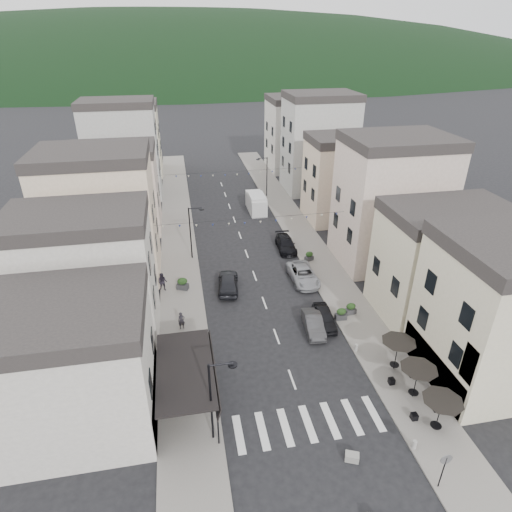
{
  "coord_description": "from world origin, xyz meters",
  "views": [
    {
      "loc": [
        -6.84,
        -16.28,
        22.43
      ],
      "look_at": [
        -0.27,
        18.78,
        3.5
      ],
      "focal_mm": 30.0,
      "sensor_mm": 36.0,
      "label": 1
    }
  ],
  "objects_px": {
    "parked_car_a": "(324,318)",
    "parked_car_d": "(286,244)",
    "parked_car_c": "(303,275)",
    "delivery_van": "(256,203)",
    "parked_car_b": "(313,324)",
    "parked_car_e": "(228,282)",
    "pedestrian_a": "(181,321)",
    "pedestrian_b": "(163,282)"
  },
  "relations": [
    {
      "from": "parked_car_e",
      "to": "delivery_van",
      "type": "bearing_deg",
      "value": -100.69
    },
    {
      "from": "parked_car_d",
      "to": "pedestrian_a",
      "type": "relative_size",
      "value": 3.05
    },
    {
      "from": "parked_car_c",
      "to": "pedestrian_a",
      "type": "xyz_separation_m",
      "value": [
        -12.23,
        -5.74,
        0.17
      ]
    },
    {
      "from": "parked_car_e",
      "to": "pedestrian_b",
      "type": "height_order",
      "value": "pedestrian_b"
    },
    {
      "from": "pedestrian_b",
      "to": "parked_car_b",
      "type": "bearing_deg",
      "value": -21.72
    },
    {
      "from": "parked_car_c",
      "to": "pedestrian_a",
      "type": "bearing_deg",
      "value": -155.37
    },
    {
      "from": "parked_car_d",
      "to": "pedestrian_a",
      "type": "xyz_separation_m",
      "value": [
        -12.23,
        -12.83,
        0.21
      ]
    },
    {
      "from": "delivery_van",
      "to": "parked_car_b",
      "type": "bearing_deg",
      "value": -90.55
    },
    {
      "from": "parked_car_c",
      "to": "parked_car_b",
      "type": "bearing_deg",
      "value": -100.5
    },
    {
      "from": "parked_car_b",
      "to": "delivery_van",
      "type": "bearing_deg",
      "value": 94.82
    },
    {
      "from": "parked_car_a",
      "to": "pedestrian_b",
      "type": "bearing_deg",
      "value": 155.4
    },
    {
      "from": "parked_car_e",
      "to": "delivery_van",
      "type": "relative_size",
      "value": 0.89
    },
    {
      "from": "parked_car_d",
      "to": "parked_car_e",
      "type": "height_order",
      "value": "parked_car_e"
    },
    {
      "from": "delivery_van",
      "to": "pedestrian_a",
      "type": "distance_m",
      "value": 27.38
    },
    {
      "from": "parked_car_d",
      "to": "pedestrian_b",
      "type": "xyz_separation_m",
      "value": [
        -13.8,
        -6.5,
        0.36
      ]
    },
    {
      "from": "parked_car_b",
      "to": "parked_car_c",
      "type": "height_order",
      "value": "parked_car_c"
    },
    {
      "from": "parked_car_c",
      "to": "delivery_van",
      "type": "bearing_deg",
      "value": 92.9
    },
    {
      "from": "parked_car_a",
      "to": "parked_car_b",
      "type": "distance_m",
      "value": 1.33
    },
    {
      "from": "parked_car_a",
      "to": "pedestrian_a",
      "type": "bearing_deg",
      "value": 178.22
    },
    {
      "from": "parked_car_e",
      "to": "pedestrian_a",
      "type": "bearing_deg",
      "value": 57.57
    },
    {
      "from": "parked_car_b",
      "to": "delivery_van",
      "type": "xyz_separation_m",
      "value": [
        0.23,
        27.2,
        0.6
      ]
    },
    {
      "from": "parked_car_b",
      "to": "delivery_van",
      "type": "relative_size",
      "value": 0.75
    },
    {
      "from": "parked_car_e",
      "to": "pedestrian_a",
      "type": "xyz_separation_m",
      "value": [
        -4.64,
        -5.54,
        0.09
      ]
    },
    {
      "from": "parked_car_d",
      "to": "parked_car_a",
      "type": "bearing_deg",
      "value": -88.55
    },
    {
      "from": "parked_car_d",
      "to": "delivery_van",
      "type": "bearing_deg",
      "value": 97.75
    },
    {
      "from": "parked_car_a",
      "to": "pedestrian_b",
      "type": "xyz_separation_m",
      "value": [
        -13.58,
        7.84,
        0.36
      ]
    },
    {
      "from": "parked_car_c",
      "to": "delivery_van",
      "type": "relative_size",
      "value": 0.99
    },
    {
      "from": "delivery_van",
      "to": "pedestrian_a",
      "type": "xyz_separation_m",
      "value": [
        -11.07,
        -25.04,
        -0.36
      ]
    },
    {
      "from": "delivery_van",
      "to": "pedestrian_a",
      "type": "relative_size",
      "value": 3.43
    },
    {
      "from": "parked_car_c",
      "to": "parked_car_d",
      "type": "xyz_separation_m",
      "value": [
        0.0,
        7.09,
        -0.04
      ]
    },
    {
      "from": "pedestrian_a",
      "to": "pedestrian_b",
      "type": "distance_m",
      "value": 6.52
    },
    {
      "from": "pedestrian_b",
      "to": "pedestrian_a",
      "type": "bearing_deg",
      "value": -63.4
    },
    {
      "from": "parked_car_c",
      "to": "parked_car_a",
      "type": "bearing_deg",
      "value": -92.28
    },
    {
      "from": "parked_car_c",
      "to": "pedestrian_a",
      "type": "distance_m",
      "value": 13.51
    },
    {
      "from": "parked_car_a",
      "to": "parked_car_d",
      "type": "bearing_deg",
      "value": 94.51
    },
    {
      "from": "parked_car_d",
      "to": "delivery_van",
      "type": "xyz_separation_m",
      "value": [
        -1.16,
        12.21,
        0.57
      ]
    },
    {
      "from": "parked_car_c",
      "to": "pedestrian_b",
      "type": "bearing_deg",
      "value": 177.05
    },
    {
      "from": "parked_car_c",
      "to": "parked_car_e",
      "type": "height_order",
      "value": "parked_car_e"
    },
    {
      "from": "parked_car_b",
      "to": "pedestrian_b",
      "type": "bearing_deg",
      "value": 150.96
    },
    {
      "from": "parked_car_a",
      "to": "parked_car_c",
      "type": "relative_size",
      "value": 0.76
    },
    {
      "from": "delivery_van",
      "to": "parked_car_d",
      "type": "bearing_deg",
      "value": -84.64
    },
    {
      "from": "parked_car_b",
      "to": "parked_car_d",
      "type": "bearing_deg",
      "value": 90.01
    }
  ]
}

